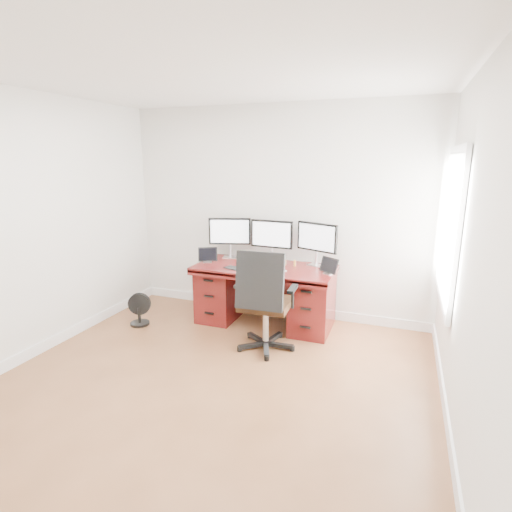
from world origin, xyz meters
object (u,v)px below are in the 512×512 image
(keyboard, at_px, (259,268))
(desk, at_px, (265,293))
(floor_fan, at_px, (139,310))
(monitor_center, at_px, (272,236))
(office_chair, at_px, (264,318))

(keyboard, bearing_deg, desk, 77.00)
(floor_fan, height_order, keyboard, keyboard)
(floor_fan, xyz_separation_m, keyboard, (1.44, 0.44, 0.56))
(monitor_center, bearing_deg, desk, -87.56)
(monitor_center, relative_size, keyboard, 2.12)
(floor_fan, bearing_deg, office_chair, -24.03)
(desk, xyz_separation_m, monitor_center, (-0.00, 0.24, 0.68))
(desk, bearing_deg, monitor_center, 90.02)
(office_chair, distance_m, monitor_center, 1.20)
(keyboard, bearing_deg, floor_fan, -167.54)
(desk, distance_m, keyboard, 0.39)
(desk, distance_m, office_chair, 0.74)
(floor_fan, relative_size, keyboard, 1.57)
(floor_fan, height_order, monitor_center, monitor_center)
(desk, xyz_separation_m, floor_fan, (-1.46, -0.61, -0.20))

